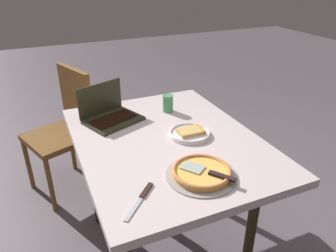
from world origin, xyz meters
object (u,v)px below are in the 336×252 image
(table_knife, at_px, (142,197))
(drink_cup, at_px, (168,103))
(pizza_plate, at_px, (190,133))
(chair_near, at_px, (66,125))
(pizza_tray, at_px, (202,172))
(laptop, at_px, (109,114))
(dining_table, at_px, (167,151))

(table_knife, xyz_separation_m, drink_cup, (-0.73, 0.43, 0.05))
(table_knife, height_order, drink_cup, drink_cup)
(pizza_plate, distance_m, chair_near, 1.07)
(table_knife, xyz_separation_m, chair_near, (-1.26, -0.15, -0.23))
(pizza_plate, bearing_deg, pizza_tray, -19.48)
(laptop, bearing_deg, dining_table, 32.81)
(pizza_tray, bearing_deg, dining_table, -179.15)
(laptop, xyz_separation_m, table_knife, (0.75, -0.06, -0.04))
(laptop, relative_size, table_knife, 2.04)
(laptop, height_order, pizza_tray, laptop)
(pizza_tray, height_order, table_knife, pizza_tray)
(dining_table, relative_size, laptop, 3.25)
(pizza_plate, distance_m, table_knife, 0.57)
(drink_cup, distance_m, chair_near, 0.84)
(table_knife, bearing_deg, dining_table, 144.86)
(dining_table, distance_m, table_knife, 0.51)
(dining_table, xyz_separation_m, laptop, (-0.34, -0.22, 0.12))
(drink_cup, height_order, chair_near, chair_near)
(table_knife, height_order, chair_near, chair_near)
(pizza_plate, relative_size, table_knife, 1.25)
(dining_table, xyz_separation_m, table_knife, (0.41, -0.29, 0.09))
(chair_near, bearing_deg, table_knife, 6.97)
(dining_table, distance_m, pizza_plate, 0.16)
(dining_table, relative_size, drink_cup, 11.26)
(laptop, distance_m, drink_cup, 0.37)
(drink_cup, bearing_deg, pizza_tray, -11.51)
(dining_table, xyz_separation_m, drink_cup, (-0.32, 0.15, 0.14))
(drink_cup, relative_size, chair_near, 0.11)
(pizza_plate, xyz_separation_m, table_knife, (0.39, -0.42, -0.01))
(chair_near, bearing_deg, pizza_tray, 20.02)
(laptop, xyz_separation_m, pizza_tray, (0.72, 0.23, -0.02))
(dining_table, height_order, pizza_plate, pizza_plate)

